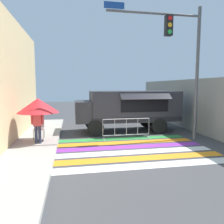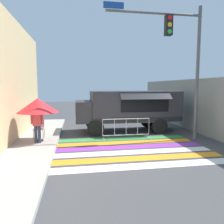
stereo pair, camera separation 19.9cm
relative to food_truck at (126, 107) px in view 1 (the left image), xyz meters
name	(u,v)px [view 1 (the left image)]	position (x,y,z in m)	size (l,w,h in m)	color
ground_plane	(131,148)	(-0.67, -3.49, -1.41)	(60.00, 60.00, 0.00)	#424244
concrete_wall_right	(193,105)	(3.91, -0.49, 0.10)	(0.20, 16.00, 3.02)	gray
crosswalk_painted	(132,149)	(-0.67, -3.67, -1.41)	(6.40, 4.36, 0.01)	white
food_truck	(126,107)	(0.00, 0.00, 0.00)	(5.84, 2.68, 2.33)	#2D2D33
traffic_signal_pole	(181,50)	(2.00, -2.45, 2.87)	(4.62, 0.29, 6.29)	#515456
patio_umbrella	(38,106)	(-4.54, -2.17, 0.34)	(1.81, 1.81, 1.94)	black
folding_chair	(39,127)	(-4.63, -1.54, -0.73)	(0.46, 0.46, 0.91)	#4C4C51
vendor_person	(37,122)	(-4.55, -2.49, -0.35)	(0.53, 0.22, 1.63)	#2D3347
barricade_front	(126,128)	(-0.43, -1.77, -0.91)	(2.39, 0.44, 1.01)	#B7BABF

